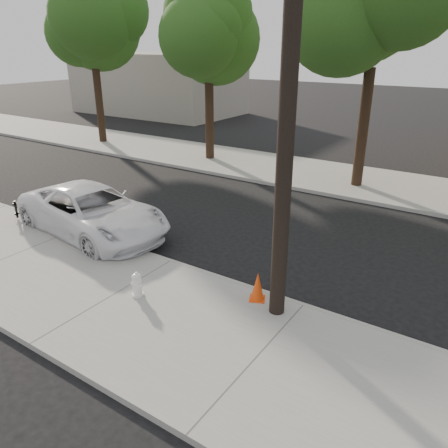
% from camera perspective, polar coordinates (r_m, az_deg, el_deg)
% --- Properties ---
extents(ground, '(120.00, 120.00, 0.00)m').
position_cam_1_polar(ground, '(13.85, -1.27, -2.01)').
color(ground, black).
rests_on(ground, ground).
extents(near_sidewalk, '(90.00, 4.40, 0.15)m').
position_cam_1_polar(near_sidewalk, '(10.99, -14.39, -9.34)').
color(near_sidewalk, gray).
rests_on(near_sidewalk, ground).
extents(far_sidewalk, '(90.00, 5.00, 0.15)m').
position_cam_1_polar(far_sidewalk, '(20.94, 12.24, 6.26)').
color(far_sidewalk, gray).
rests_on(far_sidewalk, ground).
extents(curb_near, '(90.00, 0.12, 0.16)m').
position_cam_1_polar(curb_near, '(12.33, -6.89, -5.05)').
color(curb_near, '#9E9B93').
rests_on(curb_near, ground).
extents(building_far, '(14.00, 8.00, 5.00)m').
position_cam_1_polar(building_far, '(40.89, -8.62, 17.68)').
color(building_far, gray).
rests_on(building_far, ground).
extents(utility_pole, '(1.40, 0.34, 9.00)m').
position_cam_1_polar(utility_pole, '(8.50, 8.33, 15.23)').
color(utility_pole, black).
rests_on(utility_pole, near_sidewalk).
extents(tree_a, '(4.65, 4.50, 9.00)m').
position_cam_1_polar(tree_a, '(27.81, -16.89, 23.23)').
color(tree_a, black).
rests_on(tree_a, far_sidewalk).
extents(tree_b, '(4.34, 4.20, 8.45)m').
position_cam_1_polar(tree_b, '(22.54, -1.85, 23.50)').
color(tree_b, black).
rests_on(tree_b, far_sidewalk).
extents(tree_c, '(4.96, 4.80, 9.55)m').
position_cam_1_polar(tree_c, '(18.68, 19.93, 24.87)').
color(tree_c, black).
rests_on(tree_c, far_sidewalk).
extents(police_cruiser, '(5.86, 3.22, 1.56)m').
position_cam_1_polar(police_cruiser, '(14.57, -16.81, 1.58)').
color(police_cruiser, white).
rests_on(police_cruiser, ground).
extents(fire_hydrant, '(0.32, 0.29, 0.59)m').
position_cam_1_polar(fire_hydrant, '(10.66, -11.28, -7.82)').
color(fire_hydrant, white).
rests_on(fire_hydrant, near_sidewalk).
extents(traffic_cone, '(0.48, 0.48, 0.70)m').
position_cam_1_polar(traffic_cone, '(10.33, 4.42, -8.13)').
color(traffic_cone, '#F9470D').
rests_on(traffic_cone, near_sidewalk).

